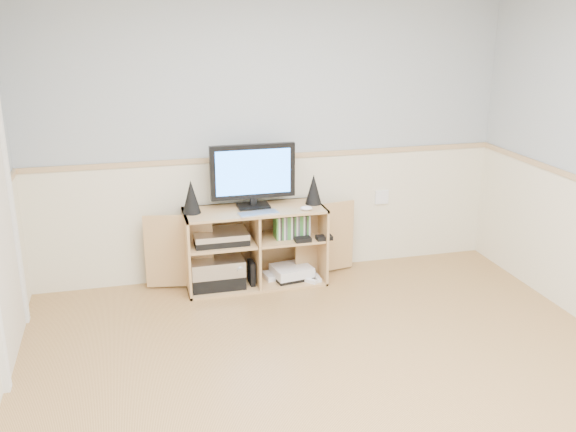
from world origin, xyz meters
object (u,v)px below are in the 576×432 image
Objects in this scene: keyboard at (258,213)px; game_consoles at (290,272)px; media_cabinet at (254,244)px; monitor at (253,174)px.

game_consoles is (0.29, 0.13, -0.59)m from keyboard.
game_consoles is (0.29, -0.06, -0.26)m from media_cabinet.
game_consoles is at bearing -12.46° from media_cabinet.
monitor is at bearing 168.32° from game_consoles.
keyboard is 0.67m from game_consoles.
media_cabinet is 0.40m from game_consoles.
media_cabinet is at bearing 83.09° from keyboard.
monitor is (0.00, -0.00, 0.60)m from media_cabinet.
monitor is 0.33m from keyboard.
keyboard is 0.68× the size of game_consoles.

